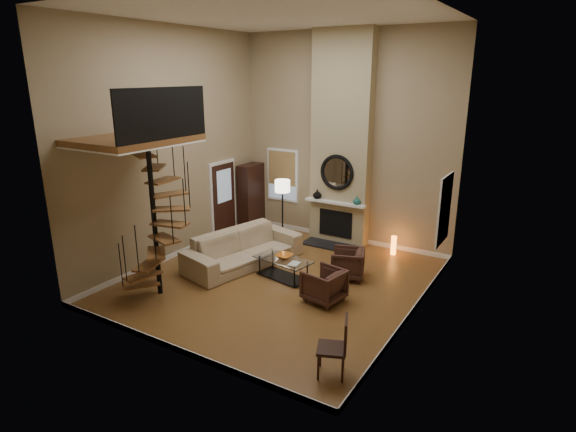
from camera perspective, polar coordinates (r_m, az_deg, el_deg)
The scene contains 33 objects.
ground at distance 10.56m, azimuth -1.14°, elevation -7.86°, with size 6.00×6.50×0.01m, color brown.
back_wall at distance 12.56m, azimuth 6.85°, elevation 9.15°, with size 6.00×0.02×5.50m, color #9A8663.
front_wall at distance 7.26m, azimuth -15.15°, elevation 3.05°, with size 6.00×0.02×5.50m, color #9A8663.
left_wall at distance 11.60m, azimuth -13.96°, elevation 8.15°, with size 0.02×6.50×5.50m, color #9A8663.
right_wall at distance 8.53m, azimuth 16.10°, elevation 4.98°, with size 0.02×6.50×5.50m, color #9A8663.
ceiling at distance 9.65m, azimuth -1.34°, elevation 23.32°, with size 6.00×6.50×0.01m, color silver.
baseboard_back at distance 13.18m, azimuth 6.43°, elevation -2.51°, with size 6.00×0.02×0.12m, color white.
baseboard_front at distance 8.30m, azimuth -13.64°, elevation -15.25°, with size 6.00×0.02×0.12m, color white.
baseboard_left at distance 12.27m, azimuth -13.05°, elevation -4.35°, with size 0.02×6.50×0.12m, color white.
baseboard_right at distance 9.43m, azimuth 14.70°, elevation -11.20°, with size 0.02×6.50×0.12m, color white.
chimney_breast at distance 12.39m, azimuth 6.48°, elevation 9.06°, with size 1.60×0.38×5.50m, color tan.
hearth at distance 12.62m, azimuth 5.13°, elevation -3.55°, with size 1.50×0.60×0.04m, color black.
firebox at distance 12.70m, azimuth 5.77°, elevation -0.92°, with size 0.95×0.02×0.72m, color black.
mantel at distance 12.46m, azimuth 5.69°, elevation 1.61°, with size 1.70×0.18×0.06m, color white.
mirror_frame at distance 12.33m, azimuth 5.92°, elevation 5.27°, with size 0.94×0.94×0.10m, color black.
mirror_disc at distance 12.34m, azimuth 5.94°, elevation 5.27°, with size 0.80×0.80×0.01m, color white.
vase_left at distance 12.69m, azimuth 3.56°, elevation 2.67°, with size 0.24×0.24×0.25m, color black.
vase_right at distance 12.22m, azimuth 8.33°, elevation 1.87°, with size 0.20×0.20×0.21m, color #18564E.
window_back at distance 13.62m, azimuth -0.67°, elevation 5.05°, with size 1.02×0.06×1.52m.
window_right at distance 10.69m, azimuth 18.39°, elevation 0.89°, with size 0.06×1.02×1.52m.
entry_door at distance 13.22m, azimuth -7.82°, elevation 1.98°, with size 0.10×1.05×2.16m.
loft at distance 9.63m, azimuth -17.69°, elevation 9.07°, with size 1.70×2.20×1.09m.
spiral_stair at distance 9.73m, azimuth -15.87°, elevation 0.54°, with size 1.47×1.47×4.06m.
hutch at distance 13.91m, azimuth -4.49°, elevation 2.41°, with size 0.40×0.85×1.90m, color black.
sofa at distance 11.34m, azimuth -5.39°, elevation -3.94°, with size 2.93×1.15×0.86m, color tan.
armchair_near at distance 10.63m, azimuth 7.60°, elevation -5.72°, with size 0.69×0.72×0.65m, color #44271F.
armchair_far at distance 9.51m, azimuth 4.70°, elevation -8.44°, with size 0.71×0.73×0.67m, color #44271F.
coffee_table at distance 10.60m, azimuth -0.61°, elevation -6.05°, with size 1.39×0.86×0.47m.
bowl at distance 10.55m, azimuth -0.46°, elevation -4.89°, with size 0.37×0.37×0.09m, color orange.
book at distance 10.24m, azimuth 0.62°, elevation -5.80°, with size 0.21×0.29×0.03m, color gray.
floor_lamp at distance 12.55m, azimuth -0.68°, elevation 3.05°, with size 0.40×0.40×1.71m.
accent_lamp at distance 12.21m, azimuth 12.66°, elevation -3.48°, with size 0.13×0.13×0.48m, color orange.
side_chair at distance 7.34m, azimuth 6.01°, elevation -15.17°, with size 0.57×0.56×0.95m.
Camera 1 is at (5.15, -8.09, 4.41)m, focal length 29.36 mm.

